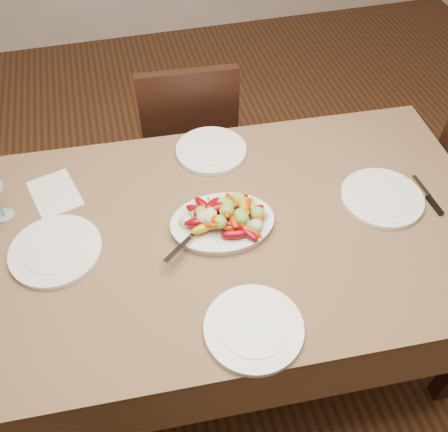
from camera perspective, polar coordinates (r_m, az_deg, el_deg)
name	(u,v)px	position (r m, az deg, el deg)	size (l,w,h in m)	color
floor	(279,376)	(2.24, 6.34, -17.70)	(6.00, 6.00, 0.00)	#3F2413
dining_table	(224,290)	(1.98, 0.00, -8.50)	(1.84, 1.04, 0.76)	brown
chair_far	(187,135)	(2.48, -4.24, 9.20)	(0.42, 0.42, 0.95)	black
serving_platter	(222,224)	(1.67, -0.19, -0.92)	(0.34, 0.25, 0.02)	white
roasted_vegetables	(222,213)	(1.63, -0.19, 0.39)	(0.28, 0.19, 0.09)	#710209
serving_spoon	(205,228)	(1.61, -2.21, -1.39)	(0.28, 0.06, 0.03)	#9EA0A8
plate_left	(56,251)	(1.69, -18.68, -3.79)	(0.29, 0.29, 0.02)	white
plate_right	(382,198)	(1.84, 17.59, 1.98)	(0.29, 0.29, 0.02)	white
plate_far	(211,151)	(1.94, -1.48, 7.48)	(0.27, 0.27, 0.02)	white
plate_near	(254,328)	(1.45, 3.41, -12.71)	(0.29, 0.29, 0.02)	white
menu_card	(55,193)	(1.88, -18.78, 2.47)	(0.15, 0.21, 0.00)	silver
table_knife	(428,197)	(1.91, 22.31, 2.05)	(0.02, 0.20, 0.01)	#9EA0A8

